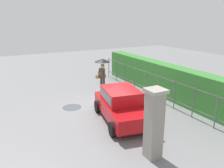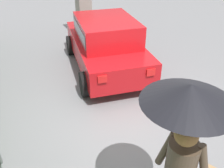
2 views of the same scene
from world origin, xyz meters
name	(u,v)px [view 1 (image 1 of 2)]	position (x,y,z in m)	size (l,w,h in m)	color
ground_plane	(110,104)	(0.00, 0.00, 0.00)	(40.00, 40.00, 0.00)	slate
car	(121,104)	(1.93, -0.44, 0.80)	(3.95, 2.40, 1.48)	#B71116
pedestrian	(102,67)	(-2.42, 0.69, 1.56)	(0.98, 0.98, 2.09)	#333333
gate_pillar	(154,123)	(4.90, -0.96, 1.24)	(0.60, 0.60, 2.42)	gray
fence_section	(152,84)	(0.21, 2.64, 0.83)	(11.08, 0.05, 1.50)	#59605B
hedge_row	(166,80)	(0.21, 3.63, 0.95)	(12.03, 0.90, 1.90)	#387F33
puddle_near	(72,107)	(-0.58, -1.98, 0.00)	(1.00, 1.00, 0.00)	#4C545B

